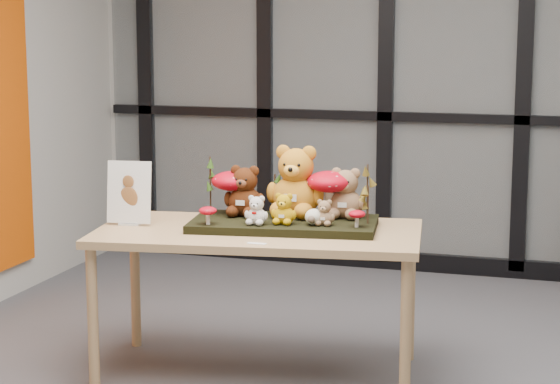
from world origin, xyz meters
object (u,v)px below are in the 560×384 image
(diorama_tray, at_px, (284,224))
(plush_cream_hedgehog, at_px, (314,216))
(display_table, at_px, (258,243))
(bear_small_yellow, at_px, (284,207))
(bear_tan_back, at_px, (346,190))
(bear_white_bow, at_px, (257,209))
(bear_pooh_yellow, at_px, (296,177))
(mushroom_front_left, at_px, (208,215))
(sign_holder, at_px, (129,195))
(mushroom_back_left, at_px, (233,190))
(bear_brown_medium, at_px, (245,188))
(mushroom_front_right, at_px, (357,218))
(mushroom_back_right, at_px, (330,192))
(bear_beige_small, at_px, (325,211))

(diorama_tray, xyz_separation_m, plush_cream_hedgehog, (0.16, -0.07, 0.06))
(display_table, distance_m, bear_small_yellow, 0.23)
(bear_tan_back, bearing_deg, bear_white_bow, -149.35)
(bear_pooh_yellow, relative_size, bear_white_bow, 2.52)
(plush_cream_hedgehog, height_order, mushroom_front_left, mushroom_front_left)
(bear_tan_back, xyz_separation_m, bear_white_bow, (-0.36, -0.29, -0.06))
(bear_white_bow, relative_size, sign_holder, 0.49)
(diorama_tray, height_order, mushroom_back_left, mushroom_back_left)
(bear_brown_medium, bearing_deg, mushroom_front_right, -19.32)
(diorama_tray, relative_size, bear_pooh_yellow, 2.31)
(mushroom_front_left, bearing_deg, bear_white_bow, 17.46)
(mushroom_back_left, relative_size, sign_holder, 0.75)
(mushroom_back_left, relative_size, mushroom_front_left, 2.50)
(diorama_tray, height_order, mushroom_back_right, mushroom_back_right)
(diorama_tray, height_order, bear_tan_back, bear_tan_back)
(bear_brown_medium, bearing_deg, mushroom_back_right, 3.17)
(bear_tan_back, height_order, bear_small_yellow, bear_tan_back)
(sign_holder, bearing_deg, mushroom_front_left, -14.30)
(bear_beige_small, relative_size, sign_holder, 0.43)
(display_table, distance_m, sign_holder, 0.67)
(mushroom_back_left, bearing_deg, diorama_tray, -16.14)
(diorama_tray, xyz_separation_m, mushroom_back_right, (0.19, 0.14, 0.14))
(display_table, distance_m, bear_pooh_yellow, 0.38)
(mushroom_back_left, distance_m, mushroom_front_left, 0.29)
(mushroom_back_left, bearing_deg, mushroom_back_right, 6.51)
(plush_cream_hedgehog, relative_size, mushroom_front_left, 0.89)
(bear_white_bow, bearing_deg, mushroom_front_right, 1.22)
(bear_pooh_yellow, height_order, mushroom_front_left, bear_pooh_yellow)
(mushroom_back_left, xyz_separation_m, mushroom_front_left, (-0.02, -0.28, -0.07))
(diorama_tray, bearing_deg, bear_beige_small, -23.38)
(plush_cream_hedgehog, bearing_deg, bear_small_yellow, -179.68)
(mushroom_front_left, xyz_separation_m, sign_holder, (-0.43, 0.06, 0.06))
(mushroom_back_left, bearing_deg, mushroom_front_right, -12.17)
(display_table, relative_size, plush_cream_hedgehog, 19.47)
(mushroom_front_right, bearing_deg, bear_beige_small, -179.99)
(mushroom_front_left, bearing_deg, mushroom_back_right, 34.41)
(bear_beige_small, xyz_separation_m, mushroom_back_right, (-0.03, 0.19, 0.06))
(mushroom_back_right, distance_m, sign_holder, 0.96)
(bear_beige_small, bearing_deg, mushroom_front_left, -172.77)
(bear_brown_medium, relative_size, bear_tan_back, 1.02)
(bear_white_bow, relative_size, mushroom_back_left, 0.65)
(diorama_tray, distance_m, mushroom_back_right, 0.27)
(bear_pooh_yellow, height_order, mushroom_front_right, bear_pooh_yellow)
(bear_tan_back, distance_m, sign_holder, 1.04)
(plush_cream_hedgehog, distance_m, mushroom_back_right, 0.22)
(bear_white_bow, relative_size, mushroom_front_left, 1.62)
(bear_tan_back, bearing_deg, mushroom_front_right, -72.00)
(mushroom_back_left, height_order, mushroom_front_left, mushroom_back_left)
(sign_holder, bearing_deg, mushroom_back_right, 10.30)
(mushroom_back_left, relative_size, mushroom_front_right, 2.67)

